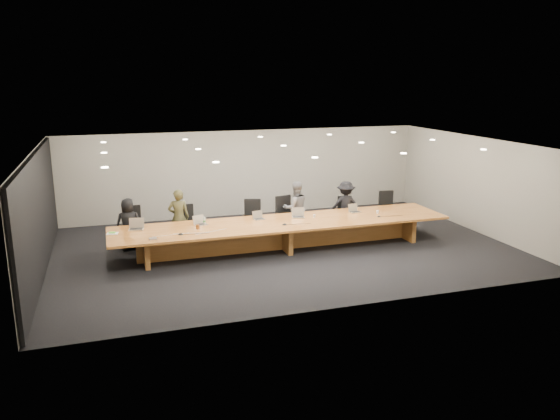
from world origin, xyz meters
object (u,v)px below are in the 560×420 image
object	(u,v)px
person_a	(129,224)
water_bottle	(204,221)
paper_cup_far	(378,212)
laptop_d	(298,213)
laptop_a	(136,224)
chair_far_left	(133,228)
amber_mug	(198,227)
conference_table	(283,230)
paper_cup_near	(314,216)
laptop_c	(259,215)
laptop_b	(201,220)
mic_left	(181,234)
chair_mid_right	(287,216)
laptop_e	(355,208)
person_d	(346,206)
chair_far_right	(388,209)
mic_center	(285,224)
person_b	(179,217)
person_c	(296,208)
chair_mid_left	(252,219)
av_box	(153,239)
chair_right	(346,213)
chair_left	(187,225)
mic_right	(379,216)

from	to	relation	value
person_a	water_bottle	distance (m)	2.09
water_bottle	paper_cup_far	xyz separation A→B (m)	(4.87, -0.27, -0.06)
laptop_d	person_a	bearing A→B (deg)	-179.02
laptop_a	paper_cup_far	bearing A→B (deg)	8.11
chair_far_left	amber_mug	distance (m)	1.99
conference_table	paper_cup_near	bearing A→B (deg)	10.88
chair_far_left	laptop_c	distance (m)	3.37
laptop_b	mic_left	xyz separation A→B (m)	(-0.62, -0.73, -0.11)
conference_table	laptop_b	world-z (taller)	laptop_b
chair_mid_right	laptop_e	xyz separation A→B (m)	(1.76, -0.80, 0.28)
person_a	laptop_e	world-z (taller)	person_a
person_d	water_bottle	world-z (taller)	person_d
person_d	paper_cup_near	world-z (taller)	person_d
chair_far_left	laptop_b	bearing A→B (deg)	-31.92
person_d	laptop_a	size ratio (longest dim) A/B	4.06
chair_far_right	mic_center	world-z (taller)	chair_far_right
conference_table	person_b	distance (m)	2.87
person_b	laptop_e	distance (m)	4.93
person_c	conference_table	bearing A→B (deg)	57.58
chair_mid_left	laptop_d	bearing A→B (deg)	-21.00
chair_mid_left	chair_far_right	size ratio (longest dim) A/B	1.04
chair_far_right	av_box	bearing A→B (deg)	-158.63
conference_table	chair_right	bearing A→B (deg)	27.41
laptop_c	paper_cup_near	xyz separation A→B (m)	(1.50, -0.24, -0.08)
chair_far_left	laptop_a	bearing A→B (deg)	-90.92
chair_mid_right	laptop_c	bearing A→B (deg)	-158.46
conference_table	person_d	world-z (taller)	person_d
paper_cup_near	chair_mid_right	bearing A→B (deg)	114.78
person_b	chair_mid_right	bearing A→B (deg)	-173.39
laptop_a	chair_left	bearing A→B (deg)	42.47
amber_mug	av_box	xyz separation A→B (m)	(-1.16, -0.56, -0.04)
conference_table	person_c	distance (m)	1.45
chair_right	chair_mid_right	bearing A→B (deg)	-165.34
amber_mug	mic_left	distance (m)	0.61
chair_right	av_box	distance (m)	6.09
amber_mug	mic_right	world-z (taller)	amber_mug
chair_mid_right	person_d	world-z (taller)	person_d
chair_far_left	laptop_e	bearing A→B (deg)	-11.52
chair_right	water_bottle	world-z (taller)	chair_right
person_c	chair_mid_left	bearing A→B (deg)	1.49
person_a	person_b	size ratio (longest dim) A/B	0.89
chair_left	laptop_c	distance (m)	2.03
amber_mug	mic_center	size ratio (longest dim) A/B	0.83
chair_mid_right	chair_far_right	size ratio (longest dim) A/B	1.07
chair_left	amber_mug	size ratio (longest dim) A/B	9.69
chair_left	chair_right	distance (m)	4.75
person_b	av_box	size ratio (longest dim) A/B	8.69
laptop_c	laptop_e	size ratio (longest dim) A/B	0.97
laptop_c	mic_center	size ratio (longest dim) A/B	2.17
person_b	chair_left	bearing A→B (deg)	-156.31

